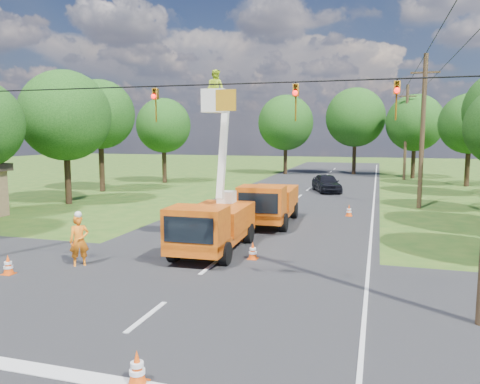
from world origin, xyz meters
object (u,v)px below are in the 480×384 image
(tree_left_f, at_px, (164,126))
(pole_right_mid, at_px, (423,131))
(second_truck, at_px, (269,203))
(traffic_cone_6, at_px, (349,211))
(tree_left_e, at_px, (100,115))
(traffic_cone_3, at_px, (8,265))
(pole_right_far, at_px, (406,132))
(tree_far_a, at_px, (286,123))
(tree_far_c, at_px, (415,123))
(tree_left_d, at_px, (65,116))
(tree_right_e, at_px, (470,124))
(distant_car, at_px, (327,183))
(traffic_cone_1, at_px, (137,368))
(traffic_cone_2, at_px, (253,251))
(ground_worker, at_px, (79,241))
(tree_far_b, at_px, (355,117))
(bucket_truck, at_px, (213,215))

(tree_left_f, bearing_deg, pole_right_mid, -23.23)
(second_truck, height_order, tree_left_f, tree_left_f)
(traffic_cone_6, distance_m, tree_left_e, 22.89)
(traffic_cone_3, distance_m, pole_right_far, 42.88)
(tree_far_a, bearing_deg, tree_far_c, -3.95)
(tree_left_d, relative_size, tree_right_e, 1.07)
(distant_car, height_order, tree_left_d, tree_left_d)
(traffic_cone_1, bearing_deg, tree_left_e, 123.94)
(traffic_cone_2, relative_size, tree_far_a, 0.07)
(ground_worker, xyz_separation_m, tree_left_f, (-10.09, 28.26, 4.72))
(pole_right_far, height_order, tree_far_a, pole_right_far)
(distant_car, xyz_separation_m, traffic_cone_3, (-8.13, -26.69, -0.42))
(ground_worker, relative_size, tree_left_f, 0.23)
(tree_left_f, distance_m, tree_right_e, 29.03)
(traffic_cone_1, distance_m, tree_far_b, 50.53)
(tree_left_f, relative_size, tree_far_a, 0.88)
(ground_worker, height_order, tree_far_c, tree_far_c)
(distant_car, xyz_separation_m, tree_far_c, (7.81, 15.22, 5.29))
(traffic_cone_1, relative_size, pole_right_mid, 0.07)
(ground_worker, relative_size, traffic_cone_1, 2.72)
(bucket_truck, height_order, pole_right_far, pole_right_far)
(second_truck, xyz_separation_m, tree_far_c, (9.27, 30.43, 4.86))
(tree_far_a, bearing_deg, distant_car, -67.58)
(tree_left_d, relative_size, tree_far_a, 0.97)
(pole_right_mid, xyz_separation_m, tree_far_b, (-5.50, 25.00, 1.70))
(traffic_cone_2, bearing_deg, tree_right_e, 67.64)
(traffic_cone_6, distance_m, tree_far_b, 30.35)
(tree_left_e, distance_m, tree_right_e, 33.25)
(bucket_truck, distance_m, second_truck, 6.59)
(traffic_cone_6, height_order, tree_left_e, tree_left_e)
(bucket_truck, bearing_deg, traffic_cone_1, -80.26)
(traffic_cone_1, xyz_separation_m, tree_right_e, (12.37, 40.09, 5.45))
(traffic_cone_2, height_order, tree_left_e, tree_left_e)
(traffic_cone_6, bearing_deg, tree_far_a, 108.48)
(pole_right_mid, bearing_deg, tree_far_b, 102.41)
(pole_right_far, bearing_deg, tree_far_a, 167.47)
(traffic_cone_1, height_order, tree_left_e, tree_left_e)
(traffic_cone_1, distance_m, tree_left_e, 33.23)
(traffic_cone_6, relative_size, tree_far_b, 0.07)
(pole_right_mid, bearing_deg, distant_car, 135.11)
(tree_left_e, bearing_deg, bucket_truck, -46.38)
(traffic_cone_3, relative_size, tree_left_d, 0.08)
(pole_right_far, relative_size, tree_far_c, 1.09)
(traffic_cone_2, relative_size, pole_right_far, 0.07)
(bucket_truck, height_order, pole_right_mid, pole_right_mid)
(tree_left_e, distance_m, tree_far_a, 24.09)
(tree_far_a, bearing_deg, traffic_cone_2, -80.83)
(distant_car, relative_size, traffic_cone_2, 6.40)
(tree_far_c, bearing_deg, pole_right_far, -116.57)
(traffic_cone_1, distance_m, tree_left_f, 39.03)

